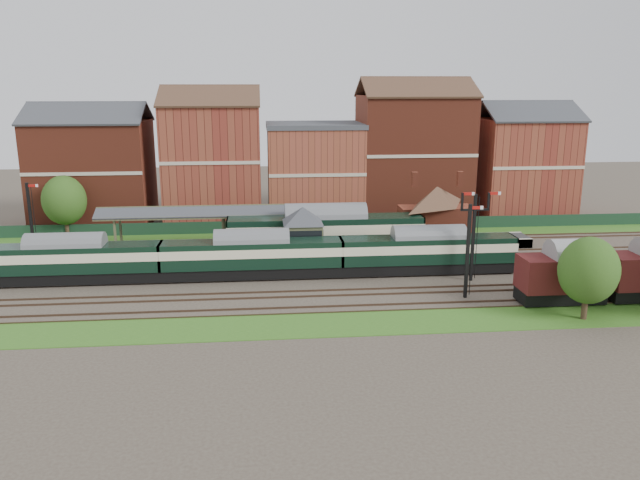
{
  "coord_description": "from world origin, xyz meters",
  "views": [
    {
      "loc": [
        -6.84,
        -55.41,
        17.59
      ],
      "look_at": [
        -1.45,
        2.0,
        3.0
      ],
      "focal_mm": 35.0,
      "sensor_mm": 36.0,
      "label": 1
    }
  ],
  "objects": [
    {
      "name": "town_backdrop",
      "position": [
        -0.18,
        25.0,
        7.0
      ],
      "size": [
        69.0,
        10.0,
        16.0
      ],
      "color": "maroon",
      "rests_on": "ground"
    },
    {
      "name": "platform",
      "position": [
        -5.0,
        9.75,
        0.5
      ],
      "size": [
        55.0,
        3.4,
        1.0
      ],
      "primitive_type": "cube",
      "color": "#2D2D2D",
      "rests_on": "ground"
    },
    {
      "name": "grass_front",
      "position": [
        0.0,
        -12.0,
        0.03
      ],
      "size": [
        90.0,
        5.0,
        0.06
      ],
      "primitive_type": "cube",
      "color": "#2D6619",
      "rests_on": "ground"
    },
    {
      "name": "grass_back",
      "position": [
        0.0,
        16.0,
        0.03
      ],
      "size": [
        90.0,
        4.5,
        0.06
      ],
      "primitive_type": "cube",
      "color": "#2D6619",
      "rests_on": "ground"
    },
    {
      "name": "station_building",
      "position": [
        12.0,
        9.75,
        3.96
      ],
      "size": [
        8.1,
        8.1,
        5.9
      ],
      "color": "maroon",
      "rests_on": "platform"
    },
    {
      "name": "semaphore_siding",
      "position": [
        10.02,
        -7.0,
        4.16
      ],
      "size": [
        1.23,
        0.25,
        8.0
      ],
      "color": "black",
      "rests_on": "ground"
    },
    {
      "name": "tree_back",
      "position": [
        -29.64,
        17.87,
        4.4
      ],
      "size": [
        4.98,
        4.98,
        7.28
      ],
      "color": "#382619",
      "rests_on": "ground"
    },
    {
      "name": "dmu_train",
      "position": [
        -7.89,
        0.0,
        2.24
      ],
      "size": [
        49.44,
        2.6,
        3.8
      ],
      "color": "black",
      "rests_on": "ground"
    },
    {
      "name": "canopy",
      "position": [
        -11.0,
        9.75,
        4.58
      ],
      "size": [
        26.0,
        3.89,
        4.08
      ],
      "color": "brown",
      "rests_on": "platform"
    },
    {
      "name": "tree_far",
      "position": [
        17.41,
        -12.78,
        3.91
      ],
      "size": [
        4.44,
        4.44,
        6.48
      ],
      "color": "#382619",
      "rests_on": "ground"
    },
    {
      "name": "goods_van_b",
      "position": [
        17.3,
        -9.0,
        2.35
      ],
      "size": [
        6.86,
        2.97,
        4.16
      ],
      "color": "black",
      "rests_on": "ground"
    },
    {
      "name": "fence",
      "position": [
        0.0,
        18.0,
        0.75
      ],
      "size": [
        90.0,
        0.12,
        1.5
      ],
      "primitive_type": "cube",
      "color": "#193823",
      "rests_on": "ground"
    },
    {
      "name": "ground",
      "position": [
        0.0,
        0.0,
        0.0
      ],
      "size": [
        160.0,
        160.0,
        0.0
      ],
      "primitive_type": "plane",
      "color": "#473D33",
      "rests_on": "ground"
    },
    {
      "name": "semaphore_platform_end",
      "position": [
        -29.98,
        8.0,
        4.16
      ],
      "size": [
        1.23,
        0.25,
        8.0
      ],
      "color": "black",
      "rests_on": "ground"
    },
    {
      "name": "platform_railcar",
      "position": [
        -0.46,
        6.5,
        2.68
      ],
      "size": [
        20.06,
        3.16,
        4.62
      ],
      "color": "black",
      "rests_on": "ground"
    },
    {
      "name": "signal_box",
      "position": [
        -3.0,
        3.25,
        3.19
      ],
      "size": [
        5.4,
        5.4,
        6.0
      ],
      "color": "#56694A",
      "rests_on": "ground"
    },
    {
      "name": "brick_hut",
      "position": [
        5.0,
        3.25,
        1.2
      ],
      "size": [
        3.2,
        2.64,
        2.94
      ],
      "color": "maroon",
      "rests_on": "ground"
    },
    {
      "name": "semaphore_bracket",
      "position": [
        12.04,
        -2.5,
        4.63
      ],
      "size": [
        3.6,
        0.25,
        8.18
      ],
      "color": "black",
      "rests_on": "ground"
    }
  ]
}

